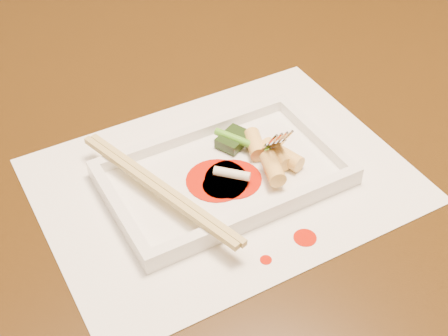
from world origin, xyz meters
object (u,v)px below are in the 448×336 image
plate_base (224,177)px  chopstick_a (155,189)px  table (175,177)px  fork (272,94)px  placemat (224,180)px

plate_base → chopstick_a: 0.08m
table → chopstick_a: bearing=-121.0°
table → plate_base: bearing=-88.6°
fork → placemat: bearing=-165.6°
placemat → plate_base: 0.00m
table → placemat: placemat is taller
placemat → fork: fork is taller
table → chopstick_a: 0.20m
placemat → fork: bearing=14.4°
table → plate_base: plate_base is taller
placemat → chopstick_a: chopstick_a is taller
plate_base → placemat: bearing=0.0°
fork → table: bearing=123.0°
fork → plate_base: bearing=-165.6°
table → placemat: size_ratio=3.50×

